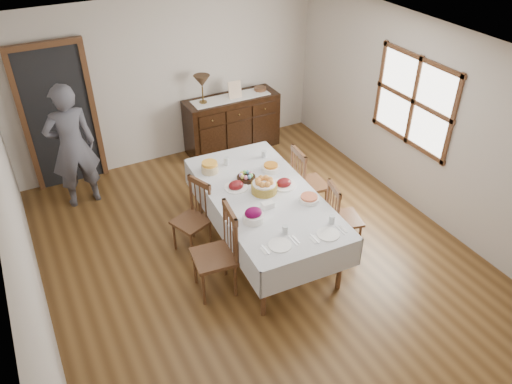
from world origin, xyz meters
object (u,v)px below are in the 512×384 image
person (71,143)px  table_lamp (202,82)px  chair_left_far (194,216)px  chair_right_near (341,216)px  chair_right_far (306,181)px  dining_table (263,201)px  sideboard (232,123)px  chair_left_near (219,251)px

person → table_lamp: person is taller
chair_left_far → person: 2.07m
chair_right_near → chair_right_far: 0.82m
table_lamp → dining_table: bearing=-96.7°
sideboard → dining_table: bearing=-107.2°
chair_left_near → sideboard: chair_left_near is taller
dining_table → chair_left_near: (-0.79, -0.40, -0.17)m
table_lamp → chair_right_far: bearing=-74.8°
chair_left_far → table_lamp: (1.05, 2.13, 0.81)m
chair_right_near → chair_right_far: chair_right_far is taller
chair_right_far → person: (-2.71, 1.74, 0.45)m
chair_left_near → chair_left_far: size_ratio=1.15×
person → dining_table: bearing=126.9°
chair_left_far → person: person is taller
chair_left_near → sideboard: size_ratio=0.71×
dining_table → person: 2.82m
person → table_lamp: bearing=-172.3°
dining_table → chair_right_far: 1.00m
sideboard → person: (-2.61, -0.42, 0.50)m
sideboard → table_lamp: table_lamp is taller
dining_table → chair_left_near: size_ratio=2.24×
chair_right_near → sideboard: chair_right_near is taller
chair_left_far → chair_right_far: 1.64m
chair_right_far → person: 3.25m
chair_left_far → chair_right_far: chair_right_far is taller
person → chair_left_far: bearing=118.5°
chair_left_near → chair_right_near: (1.66, -0.03, -0.08)m
sideboard → chair_right_far: bearing=-87.4°
chair_left_near → table_lamp: size_ratio=2.40×
chair_left_near → person: bearing=-150.9°
chair_right_far → chair_left_far: bearing=94.5°
dining_table → sideboard: (0.79, 2.56, -0.26)m
chair_right_far → table_lamp: size_ratio=2.24×
chair_left_far → person: size_ratio=0.49×
chair_left_far → table_lamp: 2.51m
person → table_lamp: 2.19m
chair_left_near → person: person is taller
sideboard → person: 2.69m
dining_table → chair_right_near: bearing=-22.8°
chair_left_far → chair_right_near: (1.63, -0.85, -0.01)m
dining_table → chair_left_far: size_ratio=2.57×
chair_left_far → sideboard: (1.54, 2.13, -0.01)m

